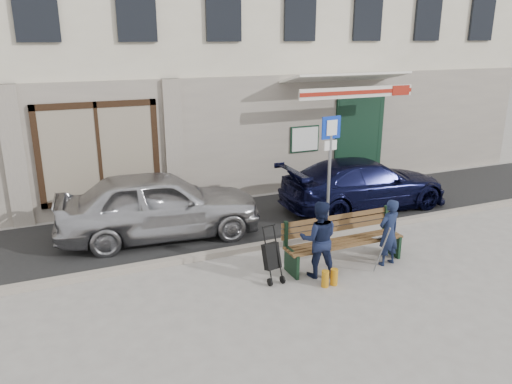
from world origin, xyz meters
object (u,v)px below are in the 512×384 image
stroller (272,257)px  car_silver (159,204)px  parking_sign (330,156)px  car_navy (364,184)px  bench (342,242)px  man (389,232)px  woman (319,239)px

stroller → car_silver: bearing=105.7°
parking_sign → stroller: 3.00m
car_navy → bench: 3.47m
man → stroller: (-2.30, 0.27, -0.21)m
woman → bench: bearing=-136.7°
car_silver → man: size_ratio=3.31×
car_silver → woman: 3.70m
bench → stroller: bearing=-177.2°
car_navy → stroller: bearing=126.0°
man → woman: woman is taller
car_navy → car_silver: bearing=89.3°
car_navy → parking_sign: size_ratio=1.69×
bench → stroller: size_ratio=2.40×
bench → parking_sign: bearing=68.0°
car_navy → man: size_ratio=3.35×
parking_sign → man: parking_sign is taller
car_navy → parking_sign: parking_sign is taller
car_navy → bench: (-2.31, -2.58, -0.17)m
car_silver → car_navy: bearing=-85.8°
parking_sign → stroller: (-2.15, -1.67, -1.27)m
car_silver → stroller: 3.14m
car_silver → stroller: car_silver is taller
car_navy → bench: size_ratio=1.82×
parking_sign → stroller: bearing=-149.2°
car_silver → bench: (2.85, -2.75, -0.27)m
car_navy → parking_sign: (-1.67, -0.99, 1.08)m
woman → stroller: (-0.85, 0.16, -0.27)m
car_silver → car_navy: (5.16, -0.16, -0.10)m
parking_sign → man: (0.15, -1.94, -1.07)m
man → stroller: 2.33m
man → car_navy: bearing=-126.3°
car_silver → woman: size_ratio=3.02×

